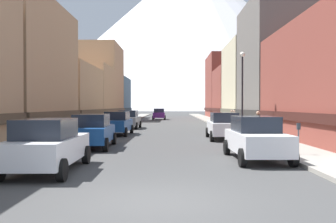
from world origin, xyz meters
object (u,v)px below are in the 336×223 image
Objects in this scene: car_left_1 at (92,131)px; car_right_0 at (256,138)px; car_driving_0 at (159,114)px; car_right_1 at (224,126)px; streetlamp_right at (242,81)px; pedestrian_0 at (258,125)px; pedestrian_1 at (232,119)px; potted_plant_1 at (49,129)px; car_left_0 at (48,145)px; potted_plant_0 at (43,134)px; car_left_3 at (129,119)px; potted_plant_2 at (261,126)px; parking_meter_near at (298,134)px; car_left_2 at (117,123)px; pedestrian_2 at (234,120)px.

car_left_1 is 8.63m from car_right_0.
car_right_1 is at bearing -81.02° from car_driving_0.
pedestrian_0 is at bearing -42.69° from streetlamp_right.
potted_plant_1 is at bearing -134.37° from pedestrian_1.
potted_plant_0 is at bearing 110.59° from car_left_0.
car_left_3 is at bearing -179.49° from pedestrian_1.
car_right_1 reaches higher than potted_plant_1.
car_driving_0 is 37.76m from potted_plant_0.
car_left_0 is 25.23m from pedestrian_1.
potted_plant_1 is (-10.80, 6.88, -0.08)m from car_right_0.
pedestrian_1 is at bearing 83.16° from car_right_0.
pedestrian_1 reaches higher than potted_plant_2.
car_left_3 is 13.65m from streetlamp_right.
pedestrian_0 reaches higher than car_left_0.
parking_meter_near is 0.78× the size of pedestrian_0.
car_left_3 is at bearing 76.63° from potted_plant_1.
car_left_2 is at bearing -142.10° from pedestrian_1.
potted_plant_1 reaches higher than potted_plant_0.
car_driving_0 is at bearing 98.98° from car_right_1.
pedestrian_2 is (13.25, 12.25, 0.10)m from potted_plant_1.
car_right_0 reaches higher than parking_meter_near.
car_driving_0 is 2.66× the size of pedestrian_1.
car_left_0 is 24.05m from pedestrian_2.
pedestrian_1 is 1.29m from pedestrian_2.
streetlamp_right is at bearing -77.92° from car_driving_0.
car_left_1 is at bearing -150.12° from pedestrian_0.
pedestrian_1 is at bearing 88.55° from parking_meter_near.
potted_plant_1 is at bearing 90.00° from potted_plant_0.
car_left_0 and car_left_1 have the same top height.
car_left_3 is at bearing 173.18° from pedestrian_2.
pedestrian_1 is at bearing 66.53° from car_left_0.
car_left_2 is (-0.00, 8.51, 0.00)m from car_left_1.
pedestrian_2 is at bearing 95.90° from potted_plant_2.
car_left_1 is 13.32m from potted_plant_2.
car_left_3 is 21.71m from car_right_0.
car_left_0 is at bearing -128.62° from pedestrian_0.
streetlamp_right is (-0.90, -8.44, 3.07)m from pedestrian_2.
streetlamp_right reaches higher than car_left_2.
potted_plant_1 is (-3.20, -13.45, -0.08)m from car_left_3.
potted_plant_2 is (14.00, 6.07, 0.12)m from potted_plant_0.
streetlamp_right is (9.15, -9.64, 3.09)m from car_left_3.
streetlamp_right is (12.35, 4.89, 3.37)m from potted_plant_0.
parking_meter_near is 1.31× the size of potted_plant_2.
car_left_0 is 16.10m from pedestrian_0.
pedestrian_2 is at bearing 88.45° from parking_meter_near.
streetlamp_right reaches higher than pedestrian_2.
car_left_1 and car_driving_0 have the same top height.
pedestrian_1 is (10.05, 16.33, 0.01)m from car_left_1.
pedestrian_0 is at bearing 29.88° from car_left_1.
car_right_1 is 2.61× the size of pedestrian_0.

